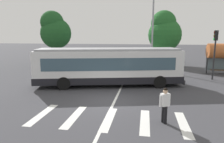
# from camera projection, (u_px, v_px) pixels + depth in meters

# --- Properties ---
(ground_plane) EXTENTS (160.00, 160.00, 0.00)m
(ground_plane) POSITION_uv_depth(u_px,v_px,m) (107.00, 102.00, 12.58)
(ground_plane) COLOR #3D3D42
(city_transit_bus) EXTENTS (12.09, 5.23, 3.06)m
(city_transit_bus) POSITION_uv_depth(u_px,v_px,m) (109.00, 66.00, 16.54)
(city_transit_bus) COLOR black
(city_transit_bus) RESTS_ON ground_plane
(pedestrian_crossing_street) EXTENTS (0.52, 0.42, 1.72)m
(pedestrian_crossing_street) POSITION_uv_depth(u_px,v_px,m) (165.00, 103.00, 9.46)
(pedestrian_crossing_street) COLOR black
(pedestrian_crossing_street) RESTS_ON ground_plane
(parked_car_blue) EXTENTS (2.14, 4.62, 1.35)m
(parked_car_blue) POSITION_uv_depth(u_px,v_px,m) (108.00, 60.00, 28.01)
(parked_car_blue) COLOR black
(parked_car_blue) RESTS_ON ground_plane
(parked_car_black) EXTENTS (1.99, 4.56, 1.35)m
(parked_car_black) POSITION_uv_depth(u_px,v_px,m) (127.00, 60.00, 27.88)
(parked_car_black) COLOR black
(parked_car_black) RESTS_ON ground_plane
(parked_car_white) EXTENTS (2.01, 4.57, 1.35)m
(parked_car_white) POSITION_uv_depth(u_px,v_px,m) (147.00, 60.00, 27.31)
(parked_car_white) COLOR black
(parked_car_white) RESTS_ON ground_plane
(parked_car_silver) EXTENTS (1.90, 4.52, 1.35)m
(parked_car_silver) POSITION_uv_depth(u_px,v_px,m) (166.00, 60.00, 27.00)
(parked_car_silver) COLOR black
(parked_car_silver) RESTS_ON ground_plane
(traffic_light_far_corner) EXTENTS (0.33, 0.32, 4.53)m
(traffic_light_far_corner) POSITION_uv_depth(u_px,v_px,m) (215.00, 47.00, 18.38)
(traffic_light_far_corner) COLOR #28282B
(traffic_light_far_corner) RESTS_ON ground_plane
(twin_arm_street_lamp) EXTENTS (4.13, 0.32, 9.47)m
(twin_arm_street_lamp) POSITION_uv_depth(u_px,v_px,m) (153.00, 21.00, 23.51)
(twin_arm_street_lamp) COLOR #939399
(twin_arm_street_lamp) RESTS_ON ground_plane
(background_tree_left) EXTENTS (4.11, 4.11, 7.31)m
(background_tree_left) POSITION_uv_depth(u_px,v_px,m) (55.00, 30.00, 27.34)
(background_tree_left) COLOR brown
(background_tree_left) RESTS_ON ground_plane
(background_tree_right) EXTENTS (4.54, 4.54, 7.43)m
(background_tree_right) POSITION_uv_depth(u_px,v_px,m) (164.00, 31.00, 27.85)
(background_tree_right) COLOR brown
(background_tree_right) RESTS_ON ground_plane
(crosswalk_painted_stripes) EXTENTS (7.58, 2.95, 0.01)m
(crosswalk_painted_stripes) POSITION_uv_depth(u_px,v_px,m) (109.00, 119.00, 10.06)
(crosswalk_painted_stripes) COLOR silver
(crosswalk_painted_stripes) RESTS_ON ground_plane
(lane_center_line) EXTENTS (0.16, 24.00, 0.01)m
(lane_center_line) POSITION_uv_depth(u_px,v_px,m) (118.00, 93.00, 14.44)
(lane_center_line) COLOR silver
(lane_center_line) RESTS_ON ground_plane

